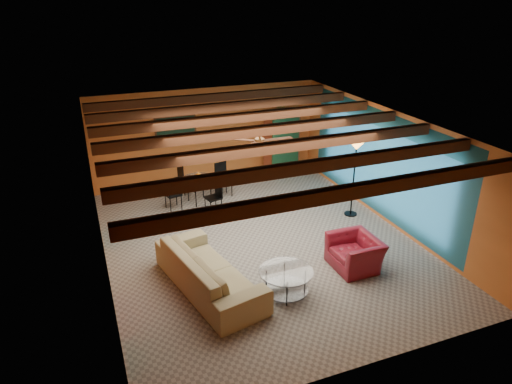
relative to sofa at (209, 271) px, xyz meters
name	(u,v)px	position (x,y,z in m)	size (l,w,h in m)	color
room	(258,140)	(1.50, 1.37, 1.97)	(6.52, 8.01, 2.71)	gray
sofa	(209,271)	(0.00, 0.00, 0.00)	(2.68, 1.05, 0.78)	#94885F
armchair	(355,253)	(2.94, -0.35, -0.07)	(1.00, 0.87, 0.65)	maroon
coffee_table	(286,282)	(1.25, -0.68, -0.14)	(1.00, 1.00, 0.51)	silver
dining_table	(199,186)	(0.83, 3.82, 0.07)	(1.78, 1.78, 0.93)	white
armoire	(282,145)	(3.70, 4.95, 0.50)	(1.02, 0.50, 1.78)	brown
floor_lamp	(354,179)	(4.15, 1.73, 0.57)	(0.39, 0.39, 1.93)	black
ceiling_fan	(260,141)	(1.50, 1.25, 1.97)	(1.50, 1.50, 0.44)	#472614
painting	(176,129)	(0.60, 5.21, 1.26)	(1.05, 0.03, 0.65)	black
potted_plant	(283,109)	(3.70, 4.95, 1.61)	(0.39, 0.34, 0.44)	#26661E
vase	(198,166)	(0.83, 3.82, 0.64)	(0.20, 0.20, 0.20)	orange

